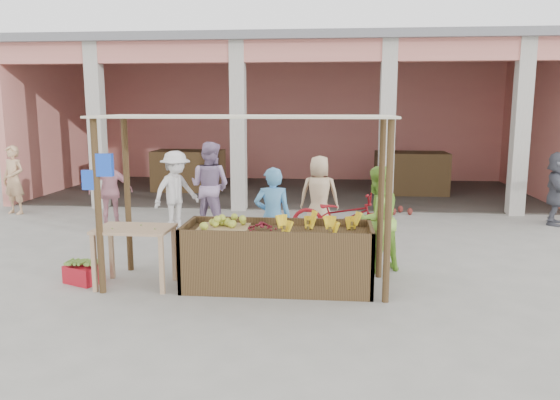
# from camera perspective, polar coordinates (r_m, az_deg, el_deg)

# --- Properties ---
(ground) EXTENTS (60.00, 60.00, 0.00)m
(ground) POSITION_cam_1_polar(r_m,az_deg,el_deg) (7.82, -3.94, -8.95)
(ground) COLOR gray
(ground) RESTS_ON ground
(market_building) EXTENTS (14.40, 6.40, 4.20)m
(market_building) POSITION_cam_1_polar(r_m,az_deg,el_deg) (16.27, 1.30, 10.51)
(market_building) COLOR tan
(market_building) RESTS_ON ground
(fruit_stall) EXTENTS (2.60, 0.95, 0.80)m
(fruit_stall) POSITION_cam_1_polar(r_m,az_deg,el_deg) (7.64, -0.25, -6.24)
(fruit_stall) COLOR #523C21
(fruit_stall) RESTS_ON ground
(stall_awning) EXTENTS (4.09, 1.35, 2.39)m
(stall_awning) POSITION_cam_1_polar(r_m,az_deg,el_deg) (7.48, -4.16, 5.69)
(stall_awning) COLOR #523C21
(stall_awning) RESTS_ON ground
(banana_heap) EXTENTS (1.06, 0.58, 0.19)m
(banana_heap) POSITION_cam_1_polar(r_m,az_deg,el_deg) (7.50, 3.85, -2.65)
(banana_heap) COLOR yellow
(banana_heap) RESTS_ON fruit_stall
(melon_tray) EXTENTS (0.68, 0.59, 0.19)m
(melon_tray) POSITION_cam_1_polar(r_m,az_deg,el_deg) (7.57, -5.96, -2.63)
(melon_tray) COLOR #A38454
(melon_tray) RESTS_ON fruit_stall
(berry_heap) EXTENTS (0.45, 0.37, 0.14)m
(berry_heap) POSITION_cam_1_polar(r_m,az_deg,el_deg) (7.54, -1.92, -2.75)
(berry_heap) COLOR maroon
(berry_heap) RESTS_ON fruit_stall
(side_table) EXTENTS (1.06, 0.72, 0.84)m
(side_table) POSITION_cam_1_polar(r_m,az_deg,el_deg) (7.89, -14.96, -3.78)
(side_table) COLOR tan
(side_table) RESTS_ON ground
(papaya_pile) EXTENTS (0.76, 0.43, 0.22)m
(papaya_pile) POSITION_cam_1_polar(r_m,az_deg,el_deg) (7.83, -15.04, -2.02)
(papaya_pile) COLOR #488A2D
(papaya_pile) RESTS_ON side_table
(red_crate) EXTENTS (0.59, 0.52, 0.26)m
(red_crate) POSITION_cam_1_polar(r_m,az_deg,el_deg) (8.39, -19.81, -7.29)
(red_crate) COLOR #AF1220
(red_crate) RESTS_ON ground
(plantain_bundle) EXTENTS (0.40, 0.28, 0.08)m
(plantain_bundle) POSITION_cam_1_polar(r_m,az_deg,el_deg) (8.34, -19.88, -6.19)
(plantain_bundle) COLOR #5B812F
(plantain_bundle) RESTS_ON red_crate
(produce_sacks) EXTENTS (1.08, 0.81, 0.65)m
(produce_sacks) POSITION_cam_1_polar(r_m,az_deg,el_deg) (13.03, 12.15, -0.04)
(produce_sacks) COLOR maroon
(produce_sacks) RESTS_ON ground
(vendor_blue) EXTENTS (0.68, 0.54, 1.69)m
(vendor_blue) POSITION_cam_1_polar(r_m,az_deg,el_deg) (8.50, -0.78, -1.49)
(vendor_blue) COLOR #529AD7
(vendor_blue) RESTS_ON ground
(vendor_green) EXTENTS (0.95, 0.85, 1.71)m
(vendor_green) POSITION_cam_1_polar(r_m,az_deg,el_deg) (8.40, 10.06, -1.72)
(vendor_green) COLOR #84BF3C
(vendor_green) RESTS_ON ground
(motorcycle) EXTENTS (1.15, 2.11, 1.04)m
(motorcycle) POSITION_cam_1_polar(r_m,az_deg,el_deg) (9.96, 6.43, -1.75)
(motorcycle) COLOR maroon
(motorcycle) RESTS_ON ground
(shopper_a) EXTENTS (1.14, 1.23, 1.75)m
(shopper_a) POSITION_cam_1_polar(r_m,az_deg,el_deg) (11.21, -10.84, 1.26)
(shopper_a) COLOR silver
(shopper_a) RESTS_ON ground
(shopper_b) EXTENTS (1.05, 0.75, 1.61)m
(shopper_b) POSITION_cam_1_polar(r_m,az_deg,el_deg) (11.86, -17.28, 1.13)
(shopper_b) COLOR #C4828F
(shopper_b) RESTS_ON ground
(shopper_c) EXTENTS (0.85, 0.57, 1.73)m
(shopper_c) POSITION_cam_1_polar(r_m,az_deg,el_deg) (10.66, 4.13, 0.93)
(shopper_c) COLOR tan
(shopper_c) RESTS_ON ground
(shopper_d) EXTENTS (1.19, 1.64, 1.64)m
(shopper_d) POSITION_cam_1_polar(r_m,az_deg,el_deg) (12.99, 27.00, 1.27)
(shopper_d) COLOR #51525D
(shopper_d) RESTS_ON ground
(shopper_e) EXTENTS (0.73, 0.63, 1.67)m
(shopper_e) POSITION_cam_1_polar(r_m,az_deg,el_deg) (14.16, -26.07, 2.03)
(shopper_e) COLOR tan
(shopper_e) RESTS_ON ground
(shopper_f) EXTENTS (1.08, 0.82, 1.97)m
(shopper_f) POSITION_cam_1_polar(r_m,az_deg,el_deg) (11.16, -7.34, 1.88)
(shopper_f) COLOR #977CA2
(shopper_f) RESTS_ON ground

